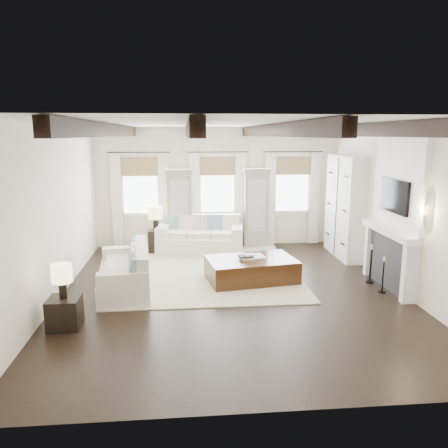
{
  "coord_description": "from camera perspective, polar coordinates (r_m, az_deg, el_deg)",
  "views": [
    {
      "loc": [
        -0.89,
        -7.98,
        3.01
      ],
      "look_at": [
        -0.07,
        1.0,
        1.15
      ],
      "focal_mm": 35.0,
      "sensor_mm": 36.0,
      "label": 1
    }
  ],
  "objects": [
    {
      "name": "sofa_left",
      "position": [
        8.79,
        -12.56,
        -6.24
      ],
      "size": [
        1.16,
        2.15,
        0.88
      ],
      "color": "white",
      "rests_on": "ground"
    },
    {
      "name": "room_shell",
      "position": [
        9.09,
        5.21,
        4.52
      ],
      "size": [
        6.54,
        7.54,
        3.22
      ],
      "color": "white",
      "rests_on": "ground"
    },
    {
      "name": "candlestick_near",
      "position": [
        9.02,
        20.05,
        -6.6
      ],
      "size": [
        0.14,
        0.14,
        0.71
      ],
      "color": "black",
      "rests_on": "ground"
    },
    {
      "name": "sofa_back",
      "position": [
        11.41,
        -3.1,
        -1.69
      ],
      "size": [
        2.31,
        1.29,
        0.94
      ],
      "color": "white",
      "rests_on": "ground"
    },
    {
      "name": "side_table_back",
      "position": [
        11.44,
        -8.83,
        -2.22
      ],
      "size": [
        0.39,
        0.39,
        0.59
      ],
      "primitive_type": "cube",
      "color": "black",
      "rests_on": "ground"
    },
    {
      "name": "book_upper",
      "position": [
        9.05,
        3.3,
        -4.04
      ],
      "size": [
        0.24,
        0.2,
        0.03
      ],
      "primitive_type": "cube",
      "rotation": [
        0.0,
        0.0,
        0.16
      ],
      "color": "beige",
      "rests_on": "book_lower"
    },
    {
      "name": "lamp_front",
      "position": [
        7.26,
        -20.43,
        -6.29
      ],
      "size": [
        0.32,
        0.32,
        0.55
      ],
      "color": "black",
      "rests_on": "side_table_front"
    },
    {
      "name": "lamp_back",
      "position": [
        11.29,
        -8.94,
        1.28
      ],
      "size": [
        0.35,
        0.35,
        0.61
      ],
      "color": "black",
      "rests_on": "side_table_back"
    },
    {
      "name": "candlestick_far",
      "position": [
        9.5,
        18.62,
        -5.34
      ],
      "size": [
        0.16,
        0.16,
        0.81
      ],
      "color": "black",
      "rests_on": "ground"
    },
    {
      "name": "side_table_front",
      "position": [
        7.47,
        -20.09,
        -10.82
      ],
      "size": [
        0.49,
        0.49,
        0.49
      ],
      "primitive_type": "cube",
      "color": "black",
      "rests_on": "ground"
    },
    {
      "name": "ottoman",
      "position": [
        9.18,
        3.57,
        -5.97
      ],
      "size": [
        1.95,
        1.39,
        0.47
      ],
      "primitive_type": "cube",
      "rotation": [
        0.0,
        0.0,
        0.16
      ],
      "color": "black",
      "rests_on": "ground"
    },
    {
      "name": "ground",
      "position": [
        8.57,
        1.08,
        -8.9
      ],
      "size": [
        7.5,
        7.5,
        0.0
      ],
      "primitive_type": "plane",
      "color": "black",
      "rests_on": "ground"
    },
    {
      "name": "tray",
      "position": [
        9.18,
        3.7,
        -4.3
      ],
      "size": [
        0.55,
        0.45,
        0.04
      ],
      "primitive_type": "cube",
      "rotation": [
        0.0,
        0.0,
        0.16
      ],
      "color": "white",
      "rests_on": "ottoman"
    },
    {
      "name": "area_rug",
      "position": [
        10.02,
        -2.5,
        -5.78
      ],
      "size": [
        3.98,
        4.66,
        0.02
      ],
      "primitive_type": "cube",
      "color": "beige",
      "rests_on": "ground"
    },
    {
      "name": "book_lower",
      "position": [
        9.07,
        2.88,
        -4.23
      ],
      "size": [
        0.29,
        0.24,
        0.04
      ],
      "primitive_type": "cube",
      "rotation": [
        0.0,
        0.0,
        0.16
      ],
      "color": "#262628",
      "rests_on": "tray"
    }
  ]
}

